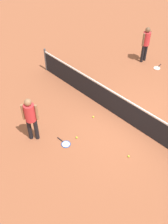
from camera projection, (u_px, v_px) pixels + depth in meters
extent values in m
plane|color=#9E5638|center=(131.00, 125.00, 9.30)|extent=(40.00, 40.00, 0.00)
cylinder|color=#4C4C51|center=(46.00, 60.00, 11.65)|extent=(0.09, 0.09, 1.07)
cube|color=black|center=(132.00, 115.00, 8.99)|extent=(10.00, 0.02, 0.91)
cube|color=white|center=(134.00, 105.00, 8.67)|extent=(10.00, 0.04, 0.06)
cylinder|color=black|center=(30.00, 129.00, 8.53)|extent=(0.20, 0.20, 0.85)
cylinder|color=black|center=(36.00, 129.00, 8.53)|extent=(0.20, 0.20, 0.85)
cylinder|color=red|center=(30.00, 113.00, 8.04)|extent=(0.48, 0.48, 0.62)
cylinder|color=#9E704C|center=(23.00, 112.00, 8.03)|extent=(0.13, 0.13, 0.58)
cylinder|color=#9E704C|center=(37.00, 112.00, 8.02)|extent=(0.13, 0.13, 0.58)
sphere|color=#9E704C|center=(28.00, 102.00, 7.76)|extent=(0.33, 0.33, 0.23)
cylinder|color=black|center=(142.00, 54.00, 12.27)|extent=(0.15, 0.15, 0.85)
cylinder|color=black|center=(145.00, 52.00, 12.37)|extent=(0.15, 0.15, 0.85)
cylinder|color=red|center=(146.00, 39.00, 11.83)|extent=(0.36, 0.36, 0.62)
cylinder|color=brown|center=(143.00, 40.00, 11.71)|extent=(0.09, 0.09, 0.58)
cylinder|color=brown|center=(149.00, 37.00, 11.92)|extent=(0.09, 0.09, 0.58)
sphere|color=brown|center=(148.00, 30.00, 11.55)|extent=(0.24, 0.24, 0.23)
torus|color=blue|center=(66.00, 144.00, 8.59)|extent=(0.33, 0.33, 0.02)
cylinder|color=silver|center=(66.00, 144.00, 8.59)|extent=(0.28, 0.28, 0.00)
cylinder|color=black|center=(60.00, 140.00, 8.73)|extent=(0.28, 0.04, 0.03)
torus|color=white|center=(157.00, 68.00, 12.09)|extent=(0.36, 0.36, 0.02)
cylinder|color=silver|center=(157.00, 68.00, 12.09)|extent=(0.30, 0.30, 0.00)
cylinder|color=black|center=(160.00, 65.00, 12.26)|extent=(0.07, 0.28, 0.03)
sphere|color=#C6E033|center=(93.00, 117.00, 9.55)|extent=(0.07, 0.07, 0.07)
sphere|color=#C6E033|center=(29.00, 106.00, 10.01)|extent=(0.07, 0.07, 0.07)
sphere|color=#C6E033|center=(77.00, 138.00, 8.78)|extent=(0.07, 0.07, 0.07)
sphere|color=#C6E033|center=(129.00, 156.00, 8.18)|extent=(0.07, 0.07, 0.07)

